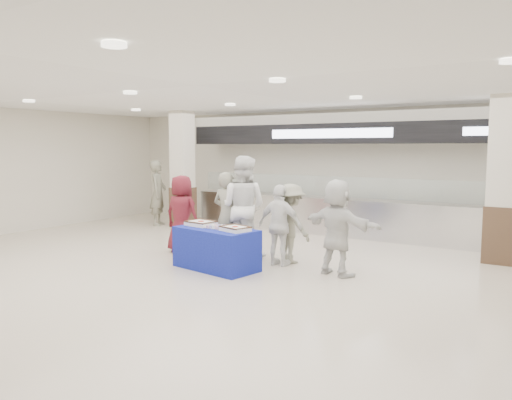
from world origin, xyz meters
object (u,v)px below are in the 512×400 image
Objects in this scene: civilian_white at (337,227)px; soldier_a at (227,215)px; sheet_cake_left at (201,223)px; sheet_cake_right at (235,228)px; soldier_bg at (158,193)px; cupcake_tray at (216,227)px; chef_tall at (243,207)px; chef_short at (280,225)px; soldier_b at (291,224)px; civilian_maroon at (182,214)px; display_table at (216,249)px.

soldier_a is at bearing 12.39° from civilian_white.
sheet_cake_right is (0.89, -0.14, -0.00)m from sheet_cake_left.
sheet_cake_right is 0.30× the size of soldier_bg.
chef_tall reaches higher than cupcake_tray.
soldier_bg is at bearing 142.82° from sheet_cake_left.
civilian_white is (1.18, -0.07, 0.08)m from chef_short.
soldier_a is 1.35m from soldier_b.
soldier_a is 4.66m from soldier_bg.
civilian_white is (1.13, -0.39, 0.08)m from soldier_b.
chef_tall reaches higher than sheet_cake_right.
sheet_cake_left is at bearing 143.26° from civilian_maroon.
chef_short reaches higher than soldier_b.
civilian_maroon is at bearing 1.71° from chef_short.
cupcake_tray is 1.20m from chef_short.
civilian_maroon is (-1.48, 0.75, 0.04)m from cupcake_tray.
chef_short is (1.28, 0.76, -0.04)m from sheet_cake_left.
chef_tall is 4.83m from soldier_bg.
chef_tall is at bearing -171.80° from civilian_maroon.
chef_tall is at bearing 97.42° from cupcake_tray.
sheet_cake_right is 1.29m from soldier_b.
chef_tall reaches higher than soldier_bg.
sheet_cake_right is 0.47m from cupcake_tray.
soldier_a is 0.84× the size of chef_tall.
cupcake_tray is 0.99m from soldier_a.
soldier_bg is (-5.39, 2.00, 0.16)m from soldier_b.
civilian_maroon is 1.07× the size of soldier_b.
sheet_cake_right is at bearing 152.92° from civilian_maroon.
civilian_maroon reaches higher than display_table.
chef_short is at bearing 54.09° from display_table.
soldier_a is (0.01, 0.81, 0.06)m from sheet_cake_left.
soldier_a is 0.94× the size of soldier_bg.
soldier_b is at bearing 38.95° from sheet_cake_left.
civilian_maroon is 0.89× the size of soldier_bg.
chef_tall reaches higher than chef_short.
sheet_cake_left is 5.10m from soldier_bg.
soldier_b is 1.20m from civilian_white.
soldier_bg reaches higher than civilian_maroon.
civilian_maroon is (-1.95, 0.81, 0.02)m from sheet_cake_right.
sheet_cake_left is 1.25m from civilian_maroon.
civilian_white is (2.46, 0.69, 0.04)m from sheet_cake_left.
soldier_bg reaches higher than chef_short.
cupcake_tray is at bearing 44.24° from chef_short.
soldier_bg reaches higher than cupcake_tray.
cupcake_tray is 1.48m from soldier_b.
soldier_a is at bearing 132.67° from sheet_cake_right.
chef_tall is (0.29, 0.97, 0.22)m from sheet_cake_left.
cupcake_tray is 0.25× the size of chef_short.
soldier_bg reaches higher than soldier_a.
sheet_cake_right is at bearing 107.39° from chef_tall.
soldier_bg is at bearing 144.76° from cupcake_tray.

